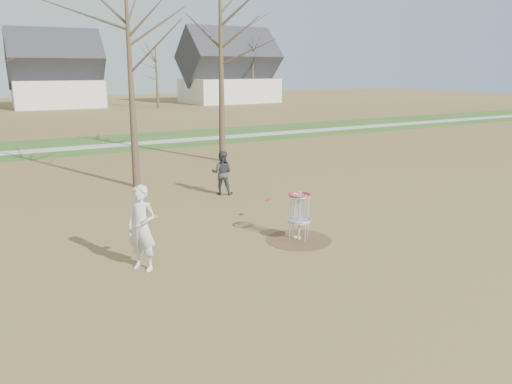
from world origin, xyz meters
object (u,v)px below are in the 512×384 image
(player_throwing, at_px, (222,173))
(disc_grounded, at_px, (297,238))
(player_standing, at_px, (142,228))
(disc_golf_basket, at_px, (299,208))

(player_throwing, relative_size, disc_grounded, 7.44)
(player_standing, distance_m, player_throwing, 7.34)
(player_standing, bearing_deg, disc_golf_basket, 50.26)
(disc_golf_basket, bearing_deg, player_standing, 178.53)
(disc_grounded, bearing_deg, player_throwing, 85.96)
(player_standing, relative_size, player_throwing, 1.24)
(disc_grounded, xyz_separation_m, disc_golf_basket, (-0.04, -0.14, 0.89))
(player_standing, bearing_deg, disc_grounded, 52.12)
(player_standing, height_order, disc_golf_basket, player_standing)
(player_standing, height_order, disc_grounded, player_standing)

